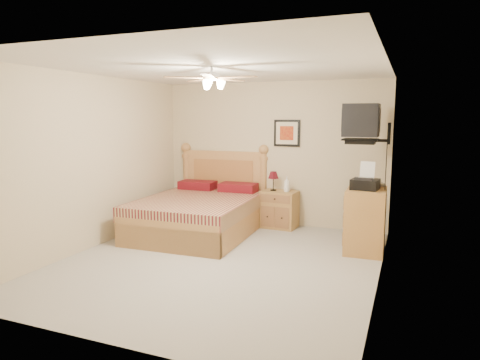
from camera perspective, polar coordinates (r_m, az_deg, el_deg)
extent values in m
plane|color=#A49E94|center=(5.77, -2.70, -10.79)|extent=(4.50, 4.50, 0.00)
cube|color=white|center=(5.48, -2.88, 14.71)|extent=(4.00, 4.50, 0.04)
cube|color=beige|center=(7.58, 4.31, 3.49)|extent=(4.00, 0.04, 2.50)
cube|color=beige|center=(3.59, -17.89, -2.37)|extent=(4.00, 0.04, 2.50)
cube|color=beige|center=(6.57, -18.87, 2.31)|extent=(0.04, 4.50, 2.50)
cube|color=beige|center=(5.01, 18.52, 0.55)|extent=(0.04, 4.50, 2.50)
cube|color=#A37E45|center=(7.43, 5.28, -3.90)|extent=(0.61, 0.48, 0.64)
imported|color=white|center=(7.29, 6.25, -0.56)|extent=(0.12, 0.12, 0.26)
cube|color=black|center=(7.46, 6.28, 6.23)|extent=(0.46, 0.04, 0.46)
cube|color=#B07C35|center=(6.33, 16.39, -5.14)|extent=(0.55, 0.78, 0.90)
imported|color=#AC9F8D|center=(6.54, 16.84, -0.60)|extent=(0.26, 0.30, 0.02)
imported|color=gray|center=(6.54, 17.13, -0.42)|extent=(0.24, 0.28, 0.02)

